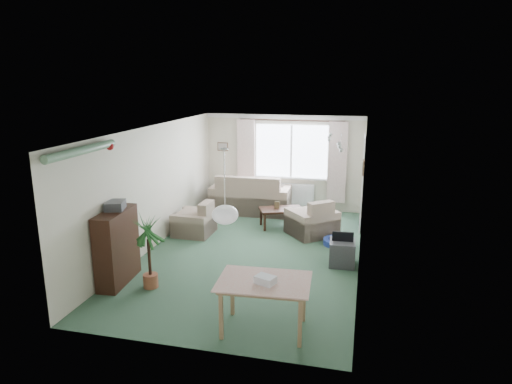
% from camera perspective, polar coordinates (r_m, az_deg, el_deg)
% --- Properties ---
extents(ground, '(6.50, 6.50, 0.00)m').
position_cam_1_polar(ground, '(8.85, -0.46, -7.71)').
color(ground, '#31533C').
extents(window, '(1.80, 0.03, 1.30)m').
position_cam_1_polar(window, '(11.48, 4.45, 5.12)').
color(window, white).
extents(curtain_rod, '(2.60, 0.03, 0.03)m').
position_cam_1_polar(curtain_rod, '(11.30, 4.46, 8.91)').
color(curtain_rod, black).
extents(curtain_left, '(0.45, 0.08, 2.00)m').
position_cam_1_polar(curtain_left, '(11.66, -1.25, 4.15)').
color(curtain_left, beige).
extents(curtain_right, '(0.45, 0.08, 2.00)m').
position_cam_1_polar(curtain_right, '(11.29, 10.12, 3.61)').
color(curtain_right, beige).
extents(radiator, '(1.20, 0.10, 0.55)m').
position_cam_1_polar(radiator, '(11.66, 4.32, -0.26)').
color(radiator, white).
extents(doorway, '(0.03, 0.95, 2.00)m').
position_cam_1_polar(doorway, '(10.42, 13.20, 1.05)').
color(doorway, black).
extents(pendant_lamp, '(0.36, 0.36, 0.36)m').
position_cam_1_polar(pendant_lamp, '(6.21, -3.89, -2.85)').
color(pendant_lamp, white).
extents(tinsel_garland, '(1.60, 1.60, 0.12)m').
position_cam_1_polar(tinsel_garland, '(6.97, -20.94, 4.85)').
color(tinsel_garland, '#196626').
extents(bauble_cluster_a, '(0.20, 0.20, 0.20)m').
position_cam_1_polar(bauble_cluster_a, '(8.95, 9.10, 7.09)').
color(bauble_cluster_a, silver).
extents(bauble_cluster_b, '(0.20, 0.20, 0.20)m').
position_cam_1_polar(bauble_cluster_b, '(7.75, 10.57, 5.95)').
color(bauble_cluster_b, silver).
extents(wall_picture_back, '(0.28, 0.03, 0.22)m').
position_cam_1_polar(wall_picture_back, '(11.89, -4.18, 5.68)').
color(wall_picture_back, brown).
extents(wall_picture_right, '(0.03, 0.24, 0.30)m').
position_cam_1_polar(wall_picture_right, '(9.32, 13.26, 2.99)').
color(wall_picture_right, brown).
extents(sofa, '(1.98, 1.09, 0.97)m').
position_cam_1_polar(sofa, '(11.40, -0.60, -0.10)').
color(sofa, '#BEA48F').
rests_on(sofa, ground).
extents(armchair_corner, '(1.24, 1.23, 0.81)m').
position_cam_1_polar(armchair_corner, '(9.82, 7.00, -3.07)').
color(armchair_corner, beige).
rests_on(armchair_corner, ground).
extents(armchair_left, '(0.79, 0.83, 0.73)m').
position_cam_1_polar(armchair_left, '(9.90, -7.76, -3.20)').
color(armchair_left, beige).
rests_on(armchair_left, ground).
extents(coffee_table, '(1.09, 0.87, 0.43)m').
position_cam_1_polar(coffee_table, '(10.32, 3.19, -3.22)').
color(coffee_table, black).
rests_on(coffee_table, ground).
extents(photo_frame, '(0.12, 0.05, 0.16)m').
position_cam_1_polar(photo_frame, '(10.25, 2.64, -1.62)').
color(photo_frame, brown).
rests_on(photo_frame, coffee_table).
extents(bookshelf, '(0.41, 1.02, 1.22)m').
position_cam_1_polar(bookshelf, '(7.81, -16.98, -6.60)').
color(bookshelf, black).
rests_on(bookshelf, ground).
extents(hifi_box, '(0.37, 0.42, 0.14)m').
position_cam_1_polar(hifi_box, '(7.69, -17.20, -1.61)').
color(hifi_box, '#3D3E43').
rests_on(hifi_box, bookshelf).
extents(houseplant, '(0.59, 0.59, 1.19)m').
position_cam_1_polar(houseplant, '(7.49, -13.23, -7.36)').
color(houseplant, '#205E28').
rests_on(houseplant, ground).
extents(dining_table, '(1.15, 0.81, 0.69)m').
position_cam_1_polar(dining_table, '(6.23, 1.01, -14.06)').
color(dining_table, '#A17F57').
rests_on(dining_table, ground).
extents(gift_box, '(0.30, 0.26, 0.12)m').
position_cam_1_polar(gift_box, '(5.97, 1.17, -11.01)').
color(gift_box, white).
rests_on(gift_box, dining_table).
extents(tv_cube, '(0.48, 0.52, 0.45)m').
position_cam_1_polar(tv_cube, '(8.42, 10.71, -7.48)').
color(tv_cube, '#404045').
rests_on(tv_cube, ground).
extents(pet_bed, '(0.77, 0.77, 0.12)m').
position_cam_1_polar(pet_bed, '(9.42, 10.19, -6.16)').
color(pet_bed, navy).
rests_on(pet_bed, ground).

